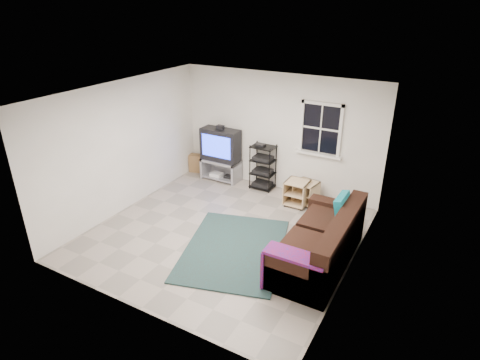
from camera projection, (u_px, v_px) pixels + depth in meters
The scene contains 8 objects.
room at pixel (320, 132), 8.22m from camera, with size 4.60×4.62×4.60m.
tv_unit at pixel (221, 150), 9.37m from camera, with size 0.91×0.46×1.34m.
av_rack at pixel (263, 170), 9.04m from camera, with size 0.52×0.38×1.05m.
side_table_left at pixel (297, 192), 8.39m from camera, with size 0.46×0.46×0.54m.
side_table_right at pixel (307, 191), 8.45m from camera, with size 0.50×0.50×0.51m.
sofa at pixel (321, 244), 6.49m from camera, with size 0.98×2.21×1.01m.
shag_rug at pixel (234, 249), 6.96m from camera, with size 1.64×2.26×0.03m, color black.
paper_bag at pixel (196, 163), 10.02m from camera, with size 0.31×0.20×0.44m, color olive.
Camera 1 is at (3.36, -5.42, 4.00)m, focal length 30.00 mm.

